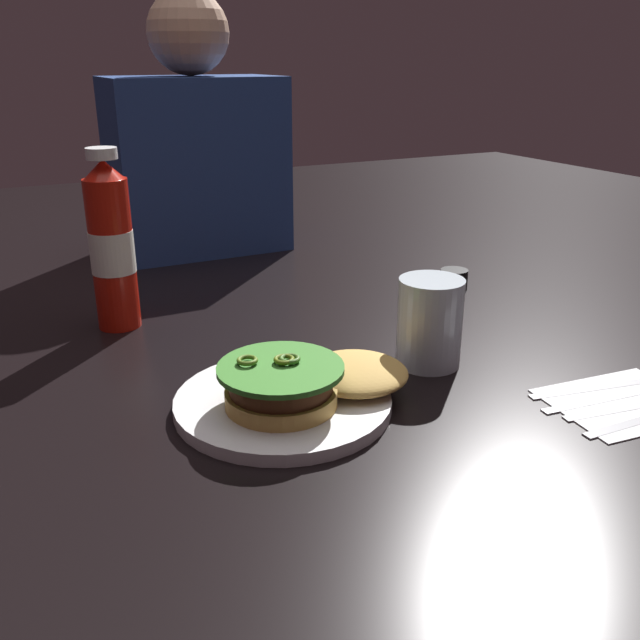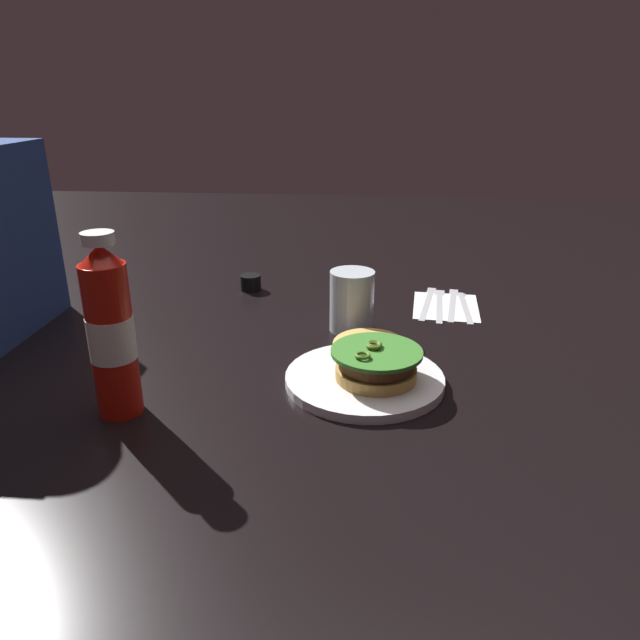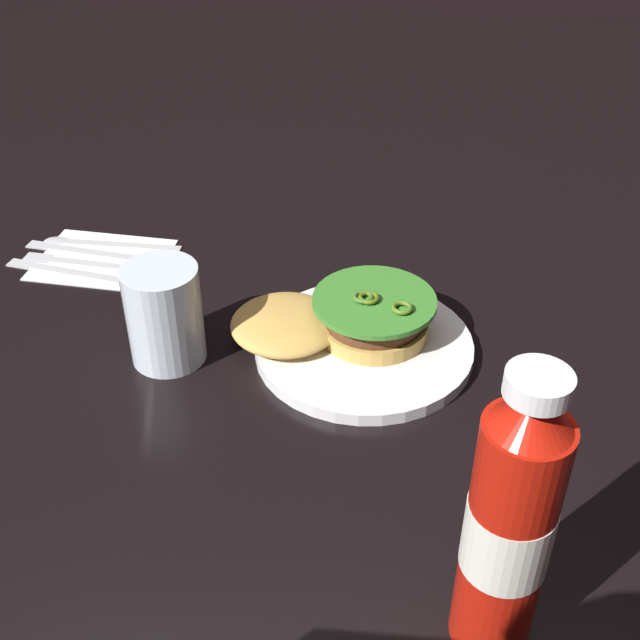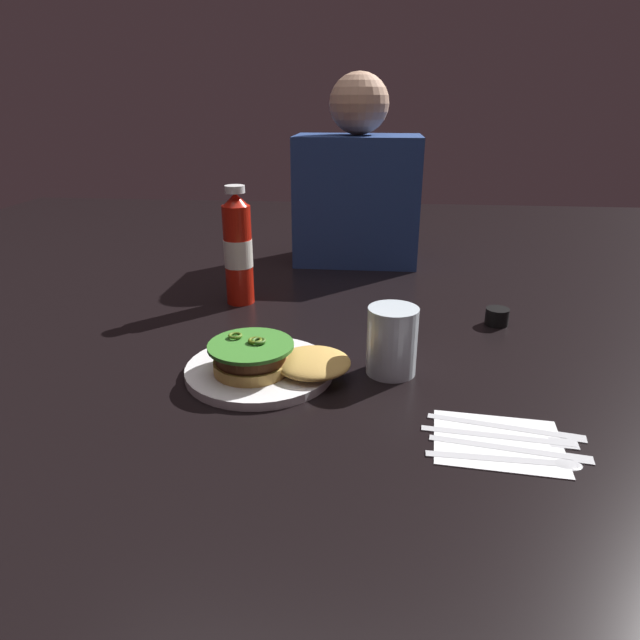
# 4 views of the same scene
# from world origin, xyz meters

# --- Properties ---
(ground_plane) EXTENTS (3.00, 3.00, 0.00)m
(ground_plane) POSITION_xyz_m (0.00, 0.00, 0.00)
(ground_plane) COLOR black
(dinner_plate) EXTENTS (0.24, 0.24, 0.01)m
(dinner_plate) POSITION_xyz_m (-0.16, -0.12, 0.01)
(dinner_plate) COLOR white
(dinner_plate) RESTS_ON ground_plane
(burger_sandwich) EXTENTS (0.23, 0.14, 0.05)m
(burger_sandwich) POSITION_xyz_m (-0.14, -0.13, 0.03)
(burger_sandwich) COLOR tan
(burger_sandwich) RESTS_ON dinner_plate
(ketchup_bottle) EXTENTS (0.06, 0.06, 0.25)m
(ketchup_bottle) POSITION_xyz_m (-0.27, 0.22, 0.12)
(ketchup_bottle) COLOR red
(ketchup_bottle) RESTS_ON ground_plane
(water_glass) EXTENTS (0.08, 0.08, 0.11)m
(water_glass) POSITION_xyz_m (0.05, -0.09, 0.06)
(water_glass) COLOR silver
(water_glass) RESTS_ON ground_plane
(condiment_cup) EXTENTS (0.05, 0.05, 0.03)m
(condiment_cup) POSITION_xyz_m (0.26, 0.14, 0.02)
(condiment_cup) COLOR black
(condiment_cup) RESTS_ON ground_plane
(napkin) EXTENTS (0.17, 0.14, 0.00)m
(napkin) POSITION_xyz_m (0.18, -0.28, 0.00)
(napkin) COLOR white
(napkin) RESTS_ON ground_plane
(fork_utensil) EXTENTS (0.20, 0.04, 0.00)m
(fork_utensil) POSITION_xyz_m (0.21, -0.27, 0.00)
(fork_utensil) COLOR silver
(fork_utensil) RESTS_ON napkin
(butter_knife) EXTENTS (0.21, 0.05, 0.00)m
(butter_knife) POSITION_xyz_m (0.21, -0.25, 0.00)
(butter_knife) COLOR silver
(butter_knife) RESTS_ON napkin
(diner_person) EXTENTS (0.32, 0.19, 0.48)m
(diner_person) POSITION_xyz_m (-0.04, 0.58, 0.20)
(diner_person) COLOR navy
(diner_person) RESTS_ON ground_plane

